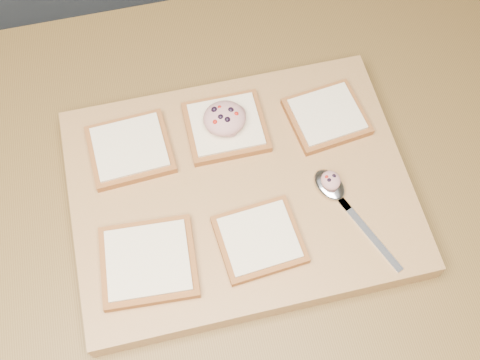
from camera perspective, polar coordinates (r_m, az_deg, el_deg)
The scene contains 11 objects.
ground at distance 1.78m, azimuth -3.42°, elevation -14.16°, with size 4.00×4.00×0.00m, color #515459.
island_counter at distance 1.34m, azimuth -4.47°, elevation -10.05°, with size 2.00×0.80×0.90m.
cutting_board at distance 0.90m, azimuth 0.00°, elevation -1.11°, with size 0.49×0.38×0.04m, color #AC7A4A.
bread_far_left at distance 0.92m, azimuth -10.38°, elevation 2.91°, with size 0.13×0.12×0.02m.
bread_far_center at distance 0.92m, azimuth -1.35°, elevation 5.09°, with size 0.12×0.11×0.02m.
bread_far_right at distance 0.94m, azimuth 8.22°, elevation 6.01°, with size 0.12×0.12×0.02m.
bread_near_left at distance 0.84m, azimuth -8.69°, elevation -7.67°, with size 0.14×0.13×0.02m.
bread_near_center at distance 0.84m, azimuth 1.85°, elevation -5.64°, with size 0.12×0.11×0.02m.
tuna_salad_dollop at distance 0.90m, azimuth -1.48°, elevation 5.89°, with size 0.06×0.06×0.03m.
spoon at distance 0.88m, azimuth 9.01°, elevation -1.11°, with size 0.09×0.18×0.01m.
spoon_salad at distance 0.87m, azimuth 8.60°, elevation -0.03°, with size 0.03×0.03×0.02m.
Camera 1 is at (0.01, -0.39, 1.73)m, focal length 45.00 mm.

